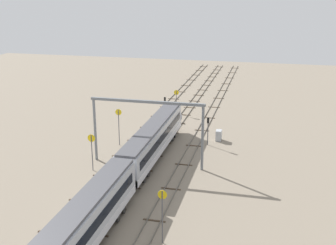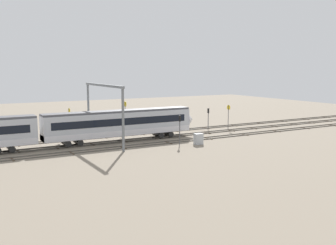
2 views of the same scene
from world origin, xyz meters
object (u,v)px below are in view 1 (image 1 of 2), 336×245
object	(u,v)px
speed_sign_far_trackside	(162,210)
signal_light_trackside_approach	(208,127)
speed_sign_mid_trackside	(119,122)
train	(80,230)
speed_sign_distant_end	(92,147)
speed_sign_near_foreground	(176,98)
overhead_gantry	(147,119)
signal_light_trackside_departure	(165,104)
relay_cabinet	(219,135)

from	to	relation	value
speed_sign_far_trackside	signal_light_trackside_approach	bearing A→B (deg)	-0.34
speed_sign_mid_trackside	speed_sign_far_trackside	size ratio (longest dim) A/B	1.04
train	signal_light_trackside_approach	size ratio (longest dim) A/B	17.02
speed_sign_distant_end	speed_sign_near_foreground	bearing A→B (deg)	-9.48
train	overhead_gantry	bearing A→B (deg)	0.24
overhead_gantry	speed_sign_near_foreground	xyz separation A→B (m)	(25.41, 1.66, -3.56)
signal_light_trackside_departure	speed_sign_far_trackside	bearing A→B (deg)	-166.28
speed_sign_near_foreground	relay_cabinet	xyz separation A→B (m)	(-13.43, -9.88, -2.19)
speed_sign_distant_end	relay_cabinet	xyz separation A→B (m)	(15.57, -14.72, -2.53)
train	overhead_gantry	world-z (taller)	overhead_gantry
relay_cabinet	speed_sign_far_trackside	bearing A→B (deg)	177.01
signal_light_trackside_departure	relay_cabinet	distance (m)	14.96
speed_sign_mid_trackside	overhead_gantry	bearing A→B (deg)	-134.74
speed_sign_distant_end	overhead_gantry	bearing A→B (deg)	-61.16
train	signal_light_trackside_departure	world-z (taller)	train
train	speed_sign_distant_end	distance (m)	19.21
speed_sign_near_foreground	signal_light_trackside_approach	size ratio (longest dim) A/B	1.04
speed_sign_near_foreground	speed_sign_mid_trackside	distance (m)	19.70
speed_sign_near_foreground	signal_light_trackside_departure	xyz separation A→B (m)	(-3.69, 1.33, -0.36)
overhead_gantry	signal_light_trackside_departure	distance (m)	22.28
speed_sign_far_trackside	speed_sign_distant_end	distance (m)	19.40
signal_light_trackside_approach	relay_cabinet	xyz separation A→B (m)	(2.48, -1.39, -2.07)
overhead_gantry	speed_sign_far_trackside	distance (m)	19.28
overhead_gantry	speed_sign_near_foreground	bearing A→B (deg)	3.75
signal_light_trackside_departure	relay_cabinet	size ratio (longest dim) A/B	2.42
signal_light_trackside_departure	train	bearing A→B (deg)	-175.92
train	relay_cabinet	xyz separation A→B (m)	(33.59, -8.12, -1.83)
speed_sign_near_foreground	speed_sign_far_trackside	size ratio (longest dim) A/B	0.84
train	signal_light_trackside_departure	size ratio (longest dim) A/B	18.69
train	speed_sign_near_foreground	bearing A→B (deg)	2.14
speed_sign_mid_trackside	speed_sign_far_trackside	distance (m)	27.41
overhead_gantry	signal_light_trackside_approach	bearing A→B (deg)	-35.64
overhead_gantry	speed_sign_distant_end	world-z (taller)	overhead_gantry
speed_sign_mid_trackside	speed_sign_distant_end	distance (m)	9.88
relay_cabinet	train	bearing A→B (deg)	166.41
speed_sign_distant_end	signal_light_trackside_departure	size ratio (longest dim) A/B	1.25
speed_sign_far_trackside	signal_light_trackside_departure	xyz separation A→B (m)	(39.56, 9.66, -0.84)
speed_sign_distant_end	signal_light_trackside_approach	bearing A→B (deg)	-45.50
speed_sign_far_trackside	relay_cabinet	bearing A→B (deg)	-2.99
overhead_gantry	signal_light_trackside_approach	distance (m)	12.27
train	speed_sign_far_trackside	bearing A→B (deg)	-60.13
speed_sign_near_foreground	speed_sign_distant_end	xyz separation A→B (m)	(-29.00, 4.84, 0.33)
overhead_gantry	speed_sign_near_foreground	distance (m)	25.71
speed_sign_distant_end	signal_light_trackside_departure	distance (m)	25.56
speed_sign_near_foreground	signal_light_trackside_approach	xyz separation A→B (m)	(-15.90, -8.48, -0.12)
overhead_gantry	speed_sign_far_trackside	xyz separation A→B (m)	(-17.83, -6.66, -3.08)
speed_sign_near_foreground	signal_light_trackside_departure	size ratio (longest dim) A/B	1.14
signal_light_trackside_departure	relay_cabinet	bearing A→B (deg)	-130.97
signal_light_trackside_approach	signal_light_trackside_departure	world-z (taller)	signal_light_trackside_approach
overhead_gantry	speed_sign_far_trackside	size ratio (longest dim) A/B	2.84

